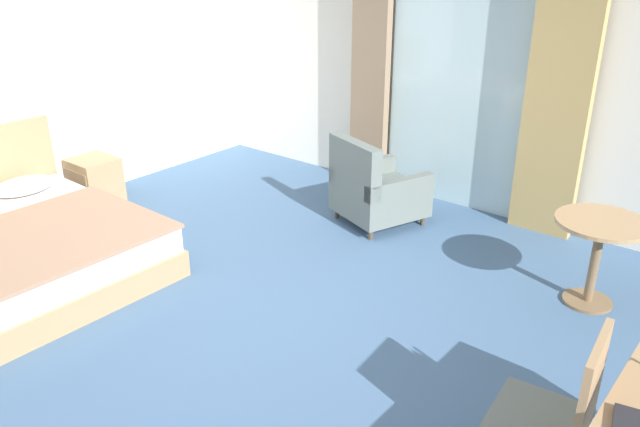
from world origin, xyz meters
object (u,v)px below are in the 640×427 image
Objects in this scene: bed at (18,247)px; round_cafe_table at (598,243)px; desk_chair at (560,411)px; armchair_by_window at (375,190)px; nightstand at (95,180)px.

bed is 4.53m from round_cafe_table.
round_cafe_table is at bearing 33.08° from bed.
desk_chair reaches higher than round_cafe_table.
bed reaches higher than desk_chair.
armchair_by_window reaches higher than round_cafe_table.
nightstand is 4.85m from round_cafe_table.
nightstand is 0.68× the size of round_cafe_table.
nightstand is at bearing 170.99° from desk_chair.
desk_chair is 1.38× the size of round_cafe_table.
bed is 4.50× the size of nightstand.
nightstand is 2.94m from armchair_by_window.
armchair_by_window reaches higher than nightstand.
desk_chair is at bearing 6.66° from bed.
bed is 2.22× the size of desk_chair.
round_cafe_table is (2.10, -0.20, 0.17)m from armchair_by_window.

